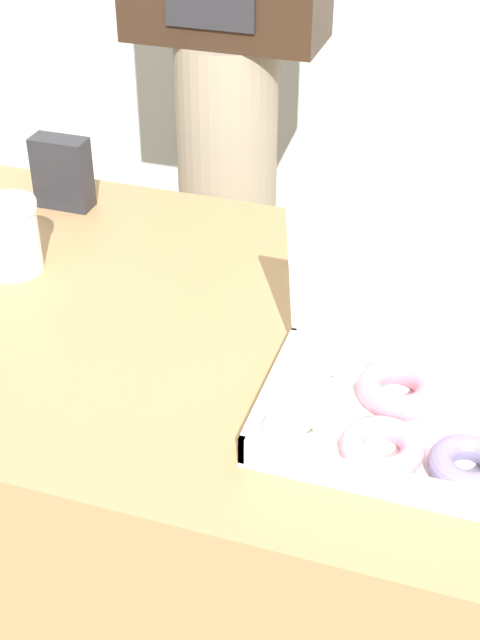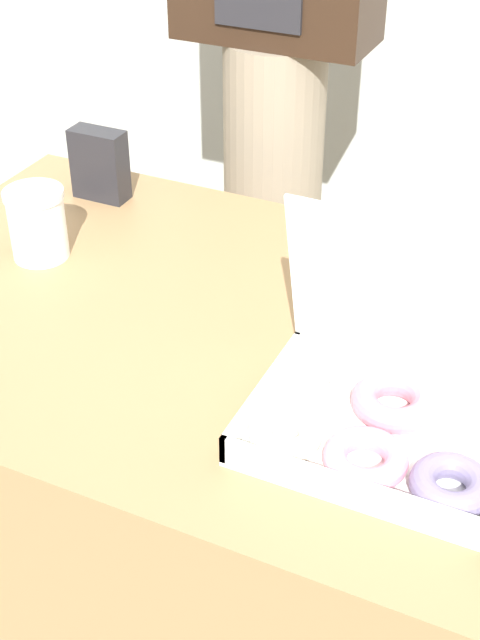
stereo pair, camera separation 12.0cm
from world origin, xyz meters
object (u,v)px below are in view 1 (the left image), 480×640
object	(u,v)px
person_customer	(226,30)
donut_box	(389,398)
coffee_cup	(10,236)
napkin_holder	(62,173)

from	to	relation	value
person_customer	donut_box	bearing A→B (deg)	-58.93
donut_box	coffee_cup	bearing A→B (deg)	163.62
donut_box	coffee_cup	distance (m)	0.68
napkin_holder	person_customer	bearing A→B (deg)	66.70
donut_box	coffee_cup	world-z (taller)	donut_box
napkin_holder	coffee_cup	bearing A→B (deg)	-83.92
napkin_holder	person_customer	world-z (taller)	person_customer
donut_box	napkin_holder	xyz separation A→B (m)	(-0.68, 0.42, 0.02)
coffee_cup	person_customer	bearing A→B (deg)	76.61
coffee_cup	napkin_holder	xyz separation A→B (m)	(-0.02, 0.23, 0.01)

